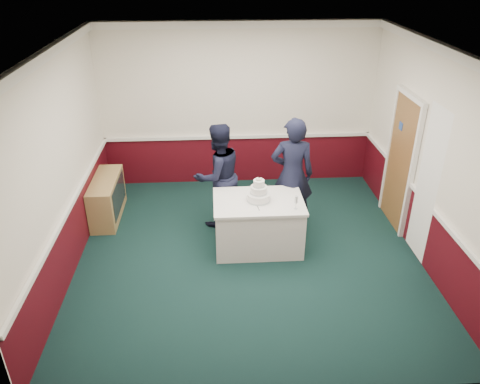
{
  "coord_description": "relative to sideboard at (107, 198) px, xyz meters",
  "views": [
    {
      "loc": [
        -0.49,
        -5.76,
        4.08
      ],
      "look_at": [
        -0.13,
        -0.1,
        1.1
      ],
      "focal_mm": 35.0,
      "sensor_mm": 36.0,
      "label": 1
    }
  ],
  "objects": [
    {
      "name": "ground",
      "position": [
        2.28,
        -1.24,
        -0.35
      ],
      "size": [
        5.0,
        5.0,
        0.0
      ],
      "primitive_type": "plane",
      "color": "#14302B",
      "rests_on": "ground"
    },
    {
      "name": "room_shell",
      "position": [
        2.36,
        -0.63,
        1.62
      ],
      "size": [
        5.0,
        5.0,
        3.0
      ],
      "color": "white",
      "rests_on": "ground"
    },
    {
      "name": "sideboard",
      "position": [
        0.0,
        0.0,
        0.0
      ],
      "size": [
        0.41,
        1.2,
        0.7
      ],
      "color": "#A07F4E",
      "rests_on": "ground"
    },
    {
      "name": "cake_table",
      "position": [
        2.44,
        -1.03,
        0.05
      ],
      "size": [
        1.32,
        0.92,
        0.79
      ],
      "color": "white",
      "rests_on": "ground"
    },
    {
      "name": "wedding_cake",
      "position": [
        2.44,
        -1.03,
        0.55
      ],
      "size": [
        0.35,
        0.35,
        0.36
      ],
      "color": "white",
      "rests_on": "cake_table"
    },
    {
      "name": "cake_knife",
      "position": [
        2.41,
        -1.23,
        0.44
      ],
      "size": [
        0.04,
        0.22,
        0.0
      ],
      "primitive_type": "cube",
      "rotation": [
        0.0,
        0.0,
        0.12
      ],
      "color": "silver",
      "rests_on": "cake_table"
    },
    {
      "name": "champagne_flute",
      "position": [
        2.94,
        -1.31,
        0.58
      ],
      "size": [
        0.05,
        0.05,
        0.21
      ],
      "color": "silver",
      "rests_on": "cake_table"
    },
    {
      "name": "person_man",
      "position": [
        1.86,
        -0.31,
        0.51
      ],
      "size": [
        1.05,
        0.98,
        1.72
      ],
      "primitive_type": "imported",
      "rotation": [
        0.0,
        0.0,
        3.67
      ],
      "color": "black",
      "rests_on": "ground"
    },
    {
      "name": "person_woman",
      "position": [
        3.01,
        -0.49,
        0.58
      ],
      "size": [
        0.71,
        0.5,
        1.86
      ],
      "primitive_type": "imported",
      "rotation": [
        0.0,
        0.0,
        3.06
      ],
      "color": "black",
      "rests_on": "ground"
    }
  ]
}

